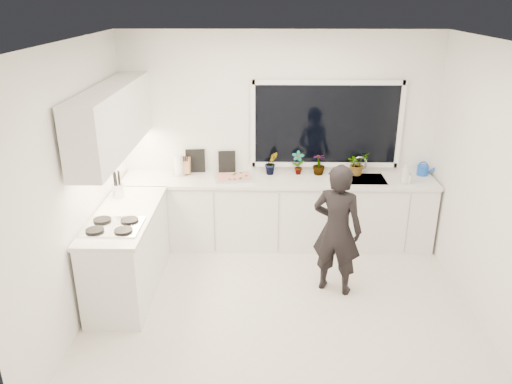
{
  "coord_description": "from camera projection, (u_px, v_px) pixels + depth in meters",
  "views": [
    {
      "loc": [
        -0.18,
        -4.46,
        3.09
      ],
      "look_at": [
        -0.27,
        0.4,
        1.15
      ],
      "focal_mm": 35.0,
      "sensor_mm": 36.0,
      "label": 1
    }
  ],
  "objects": [
    {
      "name": "stovetop",
      "position": [
        113.0,
        226.0,
        4.97
      ],
      "size": [
        0.56,
        0.48,
        0.03
      ],
      "primitive_type": "cube",
      "color": "black",
      "rests_on": "countertop_left"
    },
    {
      "name": "base_cabinets_back",
      "position": [
        278.0,
        213.0,
        6.47
      ],
      "size": [
        3.92,
        0.58,
        0.88
      ],
      "primitive_type": "cube",
      "color": "white",
      "rests_on": "floor"
    },
    {
      "name": "base_cabinets_left",
      "position": [
        128.0,
        253.0,
        5.48
      ],
      "size": [
        0.58,
        1.6,
        0.88
      ],
      "primitive_type": "cube",
      "color": "white",
      "rests_on": "floor"
    },
    {
      "name": "wall_left",
      "position": [
        75.0,
        187.0,
        4.82
      ],
      "size": [
        0.02,
        3.5,
        2.7
      ],
      "primitive_type": "cube",
      "color": "white",
      "rests_on": "ground"
    },
    {
      "name": "sink",
      "position": [
        362.0,
        183.0,
        6.29
      ],
      "size": [
        0.58,
        0.42,
        0.14
      ],
      "primitive_type": "cube",
      "color": "silver",
      "rests_on": "countertop_back"
    },
    {
      "name": "person",
      "position": [
        337.0,
        230.0,
        5.33
      ],
      "size": [
        0.63,
        0.53,
        1.48
      ],
      "primitive_type": "imported",
      "rotation": [
        0.0,
        0.0,
        2.74
      ],
      "color": "black",
      "rests_on": "floor"
    },
    {
      "name": "wall_back",
      "position": [
        278.0,
        139.0,
        6.42
      ],
      "size": [
        4.0,
        0.02,
        2.7
      ],
      "primitive_type": "cube",
      "color": "white",
      "rests_on": "ground"
    },
    {
      "name": "knife_block",
      "position": [
        185.0,
        166.0,
        6.4
      ],
      "size": [
        0.13,
        0.11,
        0.22
      ],
      "primitive_type": "cube",
      "rotation": [
        0.0,
        0.0,
        -0.04
      ],
      "color": "#9D6849",
      "rests_on": "countertop_back"
    },
    {
      "name": "upper_cabinets",
      "position": [
        113.0,
        119.0,
        5.28
      ],
      "size": [
        0.34,
        2.1,
        0.7
      ],
      "primitive_type": "cube",
      "color": "white",
      "rests_on": "wall_left"
    },
    {
      "name": "herb_plants",
      "position": [
        326.0,
        163.0,
        6.38
      ],
      "size": [
        1.37,
        0.34,
        0.31
      ],
      "color": "#26662D",
      "rests_on": "countertop_back"
    },
    {
      "name": "window",
      "position": [
        326.0,
        124.0,
        6.31
      ],
      "size": [
        1.8,
        0.02,
        1.0
      ],
      "primitive_type": "cube",
      "color": "black",
      "rests_on": "wall_back"
    },
    {
      "name": "floor",
      "position": [
        280.0,
        307.0,
        5.29
      ],
      "size": [
        4.0,
        3.5,
        0.02
      ],
      "primitive_type": "cube",
      "color": "beige",
      "rests_on": "ground"
    },
    {
      "name": "utensil_crock",
      "position": [
        118.0,
        190.0,
        5.69
      ],
      "size": [
        0.17,
        0.17,
        0.16
      ],
      "primitive_type": "cylinder",
      "rotation": [
        0.0,
        0.0,
        -0.34
      ],
      "color": "silver",
      "rests_on": "countertop_left"
    },
    {
      "name": "paper_towel_roll",
      "position": [
        179.0,
        165.0,
        6.36
      ],
      "size": [
        0.14,
        0.14,
        0.26
      ],
      "primitive_type": "cylinder",
      "rotation": [
        0.0,
        0.0,
        0.4
      ],
      "color": "silver",
      "rests_on": "countertop_back"
    },
    {
      "name": "countertop_back",
      "position": [
        279.0,
        180.0,
        6.29
      ],
      "size": [
        3.94,
        0.62,
        0.04
      ],
      "primitive_type": "cube",
      "color": "silver",
      "rests_on": "base_cabinets_back"
    },
    {
      "name": "faucet",
      "position": [
        360.0,
        165.0,
        6.42
      ],
      "size": [
        0.03,
        0.03,
        0.22
      ],
      "primitive_type": "cylinder",
      "color": "silver",
      "rests_on": "countertop_back"
    },
    {
      "name": "ceiling",
      "position": [
        286.0,
        41.0,
        4.28
      ],
      "size": [
        4.0,
        3.5,
        0.02
      ],
      "primitive_type": "cube",
      "color": "white",
      "rests_on": "wall_back"
    },
    {
      "name": "wall_right",
      "position": [
        494.0,
        190.0,
        4.75
      ],
      "size": [
        0.02,
        3.5,
        2.7
      ],
      "primitive_type": "cube",
      "color": "white",
      "rests_on": "ground"
    },
    {
      "name": "pizza_tray",
      "position": [
        233.0,
        178.0,
        6.27
      ],
      "size": [
        0.5,
        0.4,
        0.03
      ],
      "primitive_type": "cube",
      "rotation": [
        0.0,
        0.0,
        0.16
      ],
      "color": "#B8B7BC",
      "rests_on": "countertop_back"
    },
    {
      "name": "pizza",
      "position": [
        233.0,
        176.0,
        6.26
      ],
      "size": [
        0.46,
        0.36,
        0.01
      ],
      "primitive_type": "cube",
      "rotation": [
        0.0,
        0.0,
        0.16
      ],
      "color": "#BC3B19",
      "rests_on": "pizza_tray"
    },
    {
      "name": "picture_frame_large",
      "position": [
        227.0,
        162.0,
        6.47
      ],
      "size": [
        0.22,
        0.04,
        0.28
      ],
      "primitive_type": "cube",
      "rotation": [
        0.0,
        0.0,
        0.09
      ],
      "color": "black",
      "rests_on": "countertop_back"
    },
    {
      "name": "picture_frame_small",
      "position": [
        195.0,
        161.0,
        6.48
      ],
      "size": [
        0.25,
        0.04,
        0.3
      ],
      "primitive_type": "cube",
      "rotation": [
        0.0,
        0.0,
        0.1
      ],
      "color": "black",
      "rests_on": "countertop_back"
    },
    {
      "name": "soap_bottles",
      "position": [
        406.0,
        174.0,
        6.08
      ],
      "size": [
        0.15,
        0.14,
        0.28
      ],
      "color": "#D8BF66",
      "rests_on": "countertop_back"
    },
    {
      "name": "countertop_left",
      "position": [
        124.0,
        215.0,
        5.31
      ],
      "size": [
        0.62,
        1.6,
        0.04
      ],
      "primitive_type": "cube",
      "color": "silver",
      "rests_on": "base_cabinets_left"
    },
    {
      "name": "watering_can",
      "position": [
        423.0,
        170.0,
        6.39
      ],
      "size": [
        0.16,
        0.16,
        0.13
      ],
      "primitive_type": "cylinder",
      "rotation": [
        0.0,
        0.0,
        0.19
      ],
      "color": "blue",
      "rests_on": "countertop_back"
    }
  ]
}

